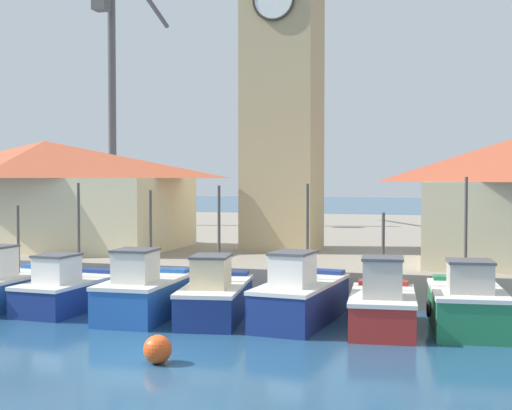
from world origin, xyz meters
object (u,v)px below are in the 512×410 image
object	(u,v)px
clock_tower	(283,70)
port_crane_near	(114,122)
fishing_boat_center	(301,297)
fishing_boat_mid_right	(383,305)
fishing_boat_left_outer	(69,290)
fishing_boat_mid_left	(215,296)
fishing_boat_right_inner	(467,305)
fishing_boat_far_left	(8,286)
fishing_boat_left_inner	(144,293)
warehouse_left	(45,193)
mooring_buoy	(158,349)

from	to	relation	value
clock_tower	port_crane_near	bearing A→B (deg)	138.73
fishing_boat_center	fishing_boat_mid_right	distance (m)	2.64
fishing_boat_left_outer	fishing_boat_mid_left	size ratio (longest dim) A/B	0.91
fishing_boat_mid_left	fishing_boat_center	distance (m)	2.79
fishing_boat_mid_left	fishing_boat_right_inner	size ratio (longest dim) A/B	1.09
fishing_boat_left_outer	fishing_boat_center	size ratio (longest dim) A/B	0.90
fishing_boat_mid_left	fishing_boat_right_inner	distance (m)	7.82
fishing_boat_far_left	fishing_boat_right_inner	xyz separation A→B (m)	(15.63, 0.38, 0.04)
fishing_boat_left_outer	fishing_boat_left_inner	size ratio (longest dim) A/B	1.06
fishing_boat_left_inner	fishing_boat_mid_right	distance (m)	7.68
fishing_boat_left_outer	port_crane_near	world-z (taller)	port_crane_near
fishing_boat_left_outer	fishing_boat_left_inner	distance (m)	3.18
fishing_boat_center	clock_tower	world-z (taller)	clock_tower
fishing_boat_mid_right	fishing_boat_right_inner	distance (m)	2.51
fishing_boat_right_inner	warehouse_left	bearing A→B (deg)	157.47
port_crane_near	fishing_boat_center	bearing A→B (deg)	-51.79
fishing_boat_left_inner	warehouse_left	bearing A→B (deg)	136.25
port_crane_near	mooring_buoy	size ratio (longest dim) A/B	27.79
fishing_boat_far_left	fishing_boat_mid_left	distance (m)	7.82
fishing_boat_left_outer	fishing_boat_left_inner	world-z (taller)	fishing_boat_left_outer
mooring_buoy	port_crane_near	bearing A→B (deg)	119.07
fishing_boat_center	warehouse_left	size ratio (longest dim) A/B	0.38
fishing_boat_mid_left	fishing_boat_mid_right	size ratio (longest dim) A/B	1.18
fishing_boat_mid_left	clock_tower	world-z (taller)	clock_tower
fishing_boat_left_inner	fishing_boat_mid_left	bearing A→B (deg)	12.46
fishing_boat_left_outer	fishing_boat_far_left	bearing A→B (deg)	-177.73
fishing_boat_right_inner	fishing_boat_left_outer	bearing A→B (deg)	-178.75
fishing_boat_mid_left	warehouse_left	distance (m)	14.79
fishing_boat_center	fishing_boat_mid_right	size ratio (longest dim) A/B	1.19
fishing_boat_center	fishing_boat_mid_right	world-z (taller)	fishing_boat_center
fishing_boat_mid_left	fishing_boat_mid_right	distance (m)	5.39
fishing_boat_mid_right	clock_tower	distance (m)	14.88
fishing_boat_far_left	mooring_buoy	bearing A→B (deg)	-34.35
fishing_boat_mid_right	mooring_buoy	xyz separation A→B (m)	(-4.90, -5.42, -0.40)
fishing_boat_right_inner	mooring_buoy	bearing A→B (deg)	-140.40
fishing_boat_mid_left	fishing_boat_mid_right	xyz separation A→B (m)	(5.38, -0.23, 0.02)
fishing_boat_mid_left	fishing_boat_left_inner	bearing A→B (deg)	-167.54
warehouse_left	fishing_boat_right_inner	bearing A→B (deg)	-22.53
port_crane_near	clock_tower	bearing A→B (deg)	-41.27
warehouse_left	port_crane_near	distance (m)	16.89
fishing_boat_far_left	fishing_boat_left_outer	size ratio (longest dim) A/B	1.01
mooring_buoy	fishing_boat_center	bearing A→B (deg)	68.56
warehouse_left	fishing_boat_left_inner	bearing A→B (deg)	-43.75
clock_tower	mooring_buoy	world-z (taller)	clock_tower
fishing_boat_mid_left	mooring_buoy	world-z (taller)	fishing_boat_mid_left
fishing_boat_left_inner	mooring_buoy	distance (m)	5.86
fishing_boat_left_outer	fishing_boat_mid_right	world-z (taller)	fishing_boat_left_outer
clock_tower	port_crane_near	world-z (taller)	port_crane_near
fishing_boat_mid_right	warehouse_left	xyz separation A→B (m)	(-17.08, 8.73, 3.09)
warehouse_left	fishing_boat_mid_right	bearing A→B (deg)	-27.08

